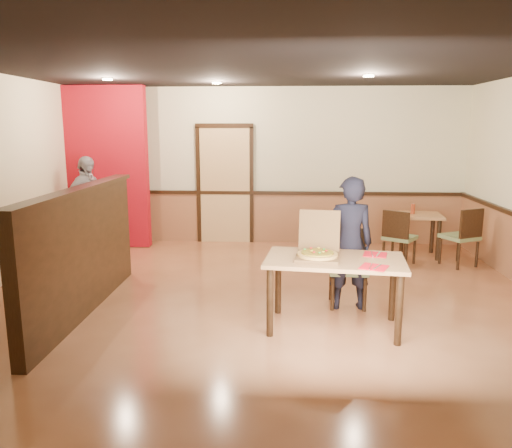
{
  "coord_description": "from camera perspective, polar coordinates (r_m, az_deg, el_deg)",
  "views": [
    {
      "loc": [
        0.27,
        -5.55,
        2.11
      ],
      "look_at": [
        -0.04,
        0.0,
        1.02
      ],
      "focal_mm": 35.0,
      "sensor_mm": 36.0,
      "label": 1
    }
  ],
  "objects": [
    {
      "name": "spot_b",
      "position": [
        8.15,
        -4.52,
        15.79
      ],
      "size": [
        0.14,
        0.14,
        0.02
      ],
      "primitive_type": "cylinder",
      "color": "#FFF1B2",
      "rests_on": "ceiling"
    },
    {
      "name": "side_chair_right",
      "position": [
        8.17,
        22.6,
        -1.14
      ],
      "size": [
        0.61,
        0.61,
        0.91
      ],
      "rotation": [
        0.0,
        0.0,
        3.62
      ],
      "color": "olive",
      "rests_on": "floor"
    },
    {
      "name": "condiment",
      "position": [
        8.57,
        17.49,
        1.68
      ],
      "size": [
        0.07,
        0.07,
        0.16
      ],
      "primitive_type": "cylinder",
      "color": "#94361B",
      "rests_on": "side_table"
    },
    {
      "name": "napkin_far",
      "position": [
        5.48,
        13.46,
        -3.4
      ],
      "size": [
        0.29,
        0.29,
        0.01
      ],
      "rotation": [
        0.0,
        0.0,
        -0.24
      ],
      "color": "red",
      "rests_on": "main_table"
    },
    {
      "name": "passerby",
      "position": [
        8.78,
        -18.72,
        2.04
      ],
      "size": [
        0.75,
        1.04,
        1.63
      ],
      "primitive_type": "imported",
      "rotation": [
        0.0,
        0.0,
        1.16
      ],
      "color": "gray",
      "rests_on": "floor"
    },
    {
      "name": "chair_rail_back",
      "position": [
        9.08,
        1.48,
        3.58
      ],
      "size": [
        7.0,
        0.06,
        0.06
      ],
      "primitive_type": "cube",
      "color": "black",
      "rests_on": "wall_back"
    },
    {
      "name": "spot_c",
      "position": [
        7.17,
        12.77,
        16.2
      ],
      "size": [
        0.14,
        0.14,
        0.02
      ],
      "primitive_type": "cylinder",
      "color": "#FFF1B2",
      "rests_on": "ceiling"
    },
    {
      "name": "red_accent_panel",
      "position": [
        9.15,
        -17.18,
        6.17
      ],
      "size": [
        1.6,
        0.2,
        2.78
      ],
      "primitive_type": "cube",
      "color": "#9F0B17",
      "rests_on": "floor"
    },
    {
      "name": "back_door",
      "position": [
        9.14,
        -3.55,
        4.43
      ],
      "size": [
        0.9,
        0.06,
        2.1
      ],
      "primitive_type": "cube",
      "color": "tan",
      "rests_on": "wall_back"
    },
    {
      "name": "side_table",
      "position": [
        8.6,
        18.27,
        -0.05
      ],
      "size": [
        0.71,
        0.71,
        0.7
      ],
      "rotation": [
        0.0,
        0.0,
        -0.09
      ],
      "color": "#AE7949",
      "rests_on": "floor"
    },
    {
      "name": "spot_a",
      "position": [
        7.82,
        -16.63,
        15.58
      ],
      "size": [
        0.14,
        0.14,
        0.02
      ],
      "primitive_type": "cylinder",
      "color": "#FFF1B2",
      "rests_on": "ceiling"
    },
    {
      "name": "pizza_box",
      "position": [
        5.24,
        7.07,
        -3.2
      ],
      "size": [
        0.5,
        0.57,
        0.46
      ],
      "rotation": [
        0.0,
        0.0,
        -0.13
      ],
      "color": "brown",
      "rests_on": "main_table"
    },
    {
      "name": "wall_back",
      "position": [
        9.08,
        1.51,
        6.63
      ],
      "size": [
        7.0,
        0.0,
        7.0
      ],
      "primitive_type": "plane",
      "rotation": [
        1.57,
        0.0,
        0.0
      ],
      "color": "beige",
      "rests_on": "floor"
    },
    {
      "name": "napkin_near",
      "position": [
        4.99,
        13.33,
        -4.81
      ],
      "size": [
        0.33,
        0.33,
        0.01
      ],
      "rotation": [
        0.0,
        0.0,
        -0.42
      ],
      "color": "red",
      "rests_on": "main_table"
    },
    {
      "name": "ceiling",
      "position": [
        5.6,
        0.44,
        18.18
      ],
      "size": [
        7.0,
        7.0,
        0.0
      ],
      "primitive_type": "plane",
      "rotation": [
        3.14,
        0.0,
        0.0
      ],
      "color": "black",
      "rests_on": "wall_back"
    },
    {
      "name": "diner_chair",
      "position": [
        6.08,
        10.44,
        -4.51
      ],
      "size": [
        0.47,
        0.47,
        0.91
      ],
      "rotation": [
        0.0,
        0.0,
        -0.04
      ],
      "color": "olive",
      "rests_on": "floor"
    },
    {
      "name": "floor",
      "position": [
        5.95,
        0.4,
        -9.68
      ],
      "size": [
        7.0,
        7.0,
        0.0
      ],
      "primitive_type": "plane",
      "color": "#BB7248",
      "rests_on": "ground"
    },
    {
      "name": "pizza",
      "position": [
        5.2,
        7.03,
        -3.47
      ],
      "size": [
        0.48,
        0.48,
        0.03
      ],
      "primitive_type": "cylinder",
      "rotation": [
        0.0,
        0.0,
        0.18
      ],
      "color": "gold",
      "rests_on": "pizza_box"
    },
    {
      "name": "wainscot_back",
      "position": [
        9.18,
        1.47,
        0.69
      ],
      "size": [
        7.0,
        0.04,
        0.9
      ],
      "primitive_type": "cube",
      "color": "#945E3B",
      "rests_on": "floor"
    },
    {
      "name": "side_chair_left",
      "position": [
        7.92,
        15.96,
        -1.26
      ],
      "size": [
        0.6,
        0.6,
        0.87
      ],
      "rotation": [
        0.0,
        0.0,
        2.55
      ],
      "color": "olive",
      "rests_on": "floor"
    },
    {
      "name": "booth_partition",
      "position": [
        5.97,
        -19.24,
        -2.83
      ],
      "size": [
        0.2,
        3.1,
        1.44
      ],
      "color": "black",
      "rests_on": "floor"
    },
    {
      "name": "main_table",
      "position": [
        5.28,
        8.98,
        -5.03
      ],
      "size": [
        1.51,
        0.97,
        0.76
      ],
      "rotation": [
        0.0,
        0.0,
        -0.12
      ],
      "color": "#AE7949",
      "rests_on": "floor"
    },
    {
      "name": "diner",
      "position": [
        5.86,
        10.59,
        -2.21
      ],
      "size": [
        0.6,
        0.42,
        1.56
      ],
      "primitive_type": "imported",
      "rotation": [
        0.0,
        0.0,
        3.23
      ],
      "color": "black",
      "rests_on": "floor"
    }
  ]
}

